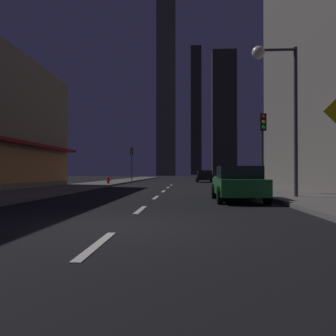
{
  "coord_description": "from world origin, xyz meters",
  "views": [
    {
      "loc": [
        1.48,
        -7.49,
        1.2
      ],
      "look_at": [
        0.0,
        18.77,
        1.53
      ],
      "focal_mm": 36.14,
      "sensor_mm": 36.0,
      "label": 1
    }
  ],
  "objects_px": {
    "traffic_light_near_right": "(263,135)",
    "fire_hydrant_far_left": "(108,180)",
    "street_lamp_right": "(276,84)",
    "car_parked_near": "(238,183)",
    "car_parked_far": "(205,176)",
    "traffic_light_far_left": "(132,156)"
  },
  "relations": [
    {
      "from": "car_parked_far",
      "to": "traffic_light_far_left",
      "type": "bearing_deg",
      "value": 172.42
    },
    {
      "from": "car_parked_near",
      "to": "car_parked_far",
      "type": "relative_size",
      "value": 1.0
    },
    {
      "from": "car_parked_far",
      "to": "traffic_light_near_right",
      "type": "xyz_separation_m",
      "value": [
        1.9,
        -22.82,
        2.45
      ]
    },
    {
      "from": "traffic_light_near_right",
      "to": "fire_hydrant_far_left",
      "type": "bearing_deg",
      "value": 130.9
    },
    {
      "from": "fire_hydrant_far_left",
      "to": "car_parked_near",
      "type": "bearing_deg",
      "value": -61.04
    },
    {
      "from": "fire_hydrant_far_left",
      "to": "traffic_light_far_left",
      "type": "height_order",
      "value": "traffic_light_far_left"
    },
    {
      "from": "traffic_light_far_left",
      "to": "street_lamp_right",
      "type": "relative_size",
      "value": 0.64
    },
    {
      "from": "car_parked_near",
      "to": "traffic_light_far_left",
      "type": "height_order",
      "value": "traffic_light_far_left"
    },
    {
      "from": "traffic_light_near_right",
      "to": "traffic_light_far_left",
      "type": "relative_size",
      "value": 1.0
    },
    {
      "from": "car_parked_near",
      "to": "traffic_light_near_right",
      "type": "relative_size",
      "value": 1.01
    },
    {
      "from": "car_parked_far",
      "to": "street_lamp_right",
      "type": "xyz_separation_m",
      "value": [
        1.78,
        -26.06,
        4.33
      ]
    },
    {
      "from": "traffic_light_near_right",
      "to": "street_lamp_right",
      "type": "bearing_deg",
      "value": -92.12
    },
    {
      "from": "traffic_light_near_right",
      "to": "street_lamp_right",
      "type": "height_order",
      "value": "street_lamp_right"
    },
    {
      "from": "traffic_light_near_right",
      "to": "street_lamp_right",
      "type": "relative_size",
      "value": 0.64
    },
    {
      "from": "street_lamp_right",
      "to": "traffic_light_far_left",
      "type": "bearing_deg",
      "value": 111.75
    },
    {
      "from": "car_parked_far",
      "to": "traffic_light_near_right",
      "type": "relative_size",
      "value": 1.01
    },
    {
      "from": "fire_hydrant_far_left",
      "to": "traffic_light_far_left",
      "type": "distance_m",
      "value": 11.21
    },
    {
      "from": "car_parked_far",
      "to": "street_lamp_right",
      "type": "distance_m",
      "value": 26.48
    },
    {
      "from": "car_parked_near",
      "to": "traffic_light_far_left",
      "type": "bearing_deg",
      "value": 107.98
    },
    {
      "from": "fire_hydrant_far_left",
      "to": "traffic_light_far_left",
      "type": "relative_size",
      "value": 0.16
    },
    {
      "from": "car_parked_near",
      "to": "street_lamp_right",
      "type": "xyz_separation_m",
      "value": [
        1.78,
        0.76,
        4.33
      ]
    },
    {
      "from": "street_lamp_right",
      "to": "fire_hydrant_far_left",
      "type": "bearing_deg",
      "value": 124.51
    }
  ]
}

